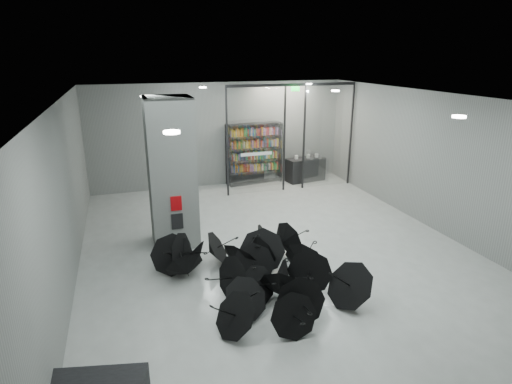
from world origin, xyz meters
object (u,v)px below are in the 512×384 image
object	(u,v)px
column	(172,173)
umbrella_cluster	(254,273)
shop_counter	(305,169)
bookshelf	(254,154)

from	to	relation	value
column	umbrella_cluster	size ratio (longest dim) A/B	0.84
column	shop_counter	distance (m)	7.52
shop_counter	column	bearing A→B (deg)	-152.15
bookshelf	umbrella_cluster	distance (m)	8.10
column	umbrella_cluster	bearing A→B (deg)	-64.82
column	bookshelf	distance (m)	6.14
column	shop_counter	xyz separation A→B (m)	(5.91, 4.39, -1.52)
shop_counter	umbrella_cluster	bearing A→B (deg)	-130.60
shop_counter	umbrella_cluster	distance (m)	8.60
column	shop_counter	size ratio (longest dim) A/B	2.52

